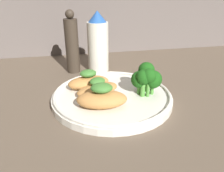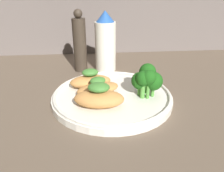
{
  "view_description": "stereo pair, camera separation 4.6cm",
  "coord_description": "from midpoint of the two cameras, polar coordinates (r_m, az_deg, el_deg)",
  "views": [
    {
      "loc": [
        -8.58,
        -41.01,
        22.69
      ],
      "look_at": [
        0.0,
        0.0,
        3.4
      ],
      "focal_mm": 35.0,
      "sensor_mm": 36.0,
      "label": 1
    },
    {
      "loc": [
        -4.02,
        -41.7,
        22.69
      ],
      "look_at": [
        0.0,
        0.0,
        3.4
      ],
      "focal_mm": 35.0,
      "sensor_mm": 36.0,
      "label": 2
    }
  ],
  "objects": [
    {
      "name": "grilled_meat_front",
      "position": [
        0.42,
        -5.84,
        -3.2
      ],
      "size": [
        10.33,
        6.72,
        4.82
      ],
      "color": "#BC7F42",
      "rests_on": "plate"
    },
    {
      "name": "grilled_meat_middle",
      "position": [
        0.47,
        -6.59,
        -0.68
      ],
      "size": [
        10.67,
        8.17,
        3.72
      ],
      "color": "#BC7F42",
      "rests_on": "plate"
    },
    {
      "name": "ground_plane",
      "position": [
        0.48,
        -2.76,
        -4.31
      ],
      "size": [
        180.0,
        180.0,
        1.0
      ],
      "primitive_type": "cube",
      "color": "brown"
    },
    {
      "name": "sauce_bottle",
      "position": [
        0.63,
        -5.54,
        11.12
      ],
      "size": [
        5.91,
        5.91,
        16.75
      ],
      "color": "silver",
      "rests_on": "ground_plane"
    },
    {
      "name": "pepper_grinder",
      "position": [
        0.63,
        -12.54,
        10.51
      ],
      "size": [
        3.68,
        3.68,
        17.19
      ],
      "color": "#382D23",
      "rests_on": "ground_plane"
    },
    {
      "name": "plate",
      "position": [
        0.47,
        -2.8,
        -2.73
      ],
      "size": [
        25.64,
        25.64,
        2.0
      ],
      "color": "silver",
      "rests_on": "ground_plane"
    },
    {
      "name": "broccoli_bunch",
      "position": [
        0.46,
        6.16,
        2.21
      ],
      "size": [
        6.44,
        5.4,
        6.73
      ],
      "color": "#4C8E38",
      "rests_on": "plate"
    },
    {
      "name": "grilled_meat_back",
      "position": [
        0.5,
        -8.8,
        1.14
      ],
      "size": [
        9.78,
        5.94,
        4.43
      ],
      "color": "#BC7F42",
      "rests_on": "plate"
    }
  ]
}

